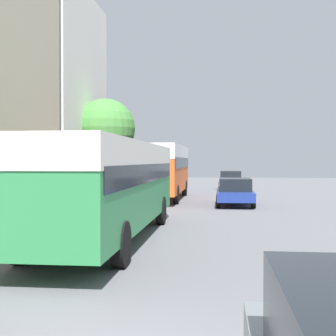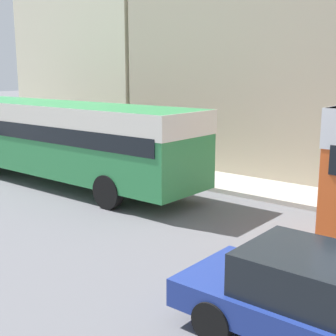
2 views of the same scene
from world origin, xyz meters
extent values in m
cube|color=silver|center=(-9.05, 22.86, 6.13)|extent=(5.70, 8.92, 12.26)
cube|color=#2D8447|center=(-1.66, 9.03, 1.65)|extent=(2.43, 10.99, 2.31)
cube|color=silver|center=(-1.66, 9.03, 2.46)|extent=(2.46, 11.04, 0.69)
cube|color=black|center=(-1.66, 9.03, 1.94)|extent=(2.48, 10.55, 0.51)
cylinder|color=black|center=(-2.78, 12.43, 0.50)|extent=(0.28, 1.00, 1.00)
cylinder|color=black|center=(-0.54, 12.43, 0.50)|extent=(0.28, 1.00, 1.00)
cylinder|color=black|center=(-2.78, 5.62, 0.50)|extent=(0.28, 1.00, 1.00)
cylinder|color=black|center=(-0.54, 5.62, 0.50)|extent=(0.28, 1.00, 1.00)
cube|color=#EA5B23|center=(-1.93, 23.29, 1.84)|extent=(2.59, 9.60, 2.68)
cube|color=white|center=(-1.93, 23.29, 2.78)|extent=(2.61, 9.65, 0.80)
cube|color=black|center=(-1.93, 23.29, 2.18)|extent=(2.64, 9.21, 0.59)
cylinder|color=black|center=(-3.12, 26.27, 0.50)|extent=(0.28, 1.00, 1.00)
cylinder|color=black|center=(-0.74, 26.27, 0.50)|extent=(0.28, 1.00, 1.00)
cylinder|color=black|center=(-3.12, 20.32, 0.50)|extent=(0.28, 1.00, 1.00)
cylinder|color=black|center=(-0.74, 20.32, 0.50)|extent=(0.28, 1.00, 1.00)
cube|color=navy|center=(2.33, 19.87, 0.54)|extent=(1.81, 4.32, 0.45)
cube|color=black|center=(2.33, 19.87, 1.08)|extent=(1.59, 2.38, 0.63)
cylinder|color=black|center=(1.50, 21.21, 0.32)|extent=(0.22, 0.64, 0.64)
cylinder|color=black|center=(3.16, 21.21, 0.32)|extent=(0.22, 0.64, 0.64)
cylinder|color=black|center=(1.50, 18.53, 0.32)|extent=(0.22, 0.64, 0.64)
cylinder|color=black|center=(3.16, 18.53, 0.32)|extent=(0.22, 0.64, 0.64)
cube|color=#B7B7BC|center=(2.40, 33.59, 0.56)|extent=(1.84, 4.14, 0.49)
cube|color=black|center=(2.40, 33.59, 1.14)|extent=(1.62, 2.28, 0.66)
cylinder|color=black|center=(1.56, 34.88, 0.32)|extent=(0.22, 0.64, 0.64)
cylinder|color=black|center=(3.25, 34.88, 0.32)|extent=(0.22, 0.64, 0.64)
cylinder|color=black|center=(1.56, 32.31, 0.32)|extent=(0.22, 0.64, 0.64)
cylinder|color=black|center=(3.25, 32.31, 0.32)|extent=(0.22, 0.64, 0.64)
cylinder|color=#232838|center=(-4.70, 30.61, 0.55)|extent=(0.26, 0.26, 0.80)
cylinder|color=maroon|center=(-4.70, 30.61, 1.28)|extent=(0.33, 0.33, 0.66)
sphere|color=tan|center=(-4.70, 30.61, 1.72)|extent=(0.22, 0.22, 0.22)
cylinder|color=brown|center=(-5.21, 23.02, 1.52)|extent=(0.36, 0.36, 2.75)
sphere|color=#47893D|center=(-5.21, 23.02, 4.22)|extent=(3.54, 3.54, 3.54)
camera|label=1|loc=(1.58, -4.19, 2.29)|focal=50.00mm
camera|label=2|loc=(8.38, 21.95, 3.90)|focal=50.00mm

